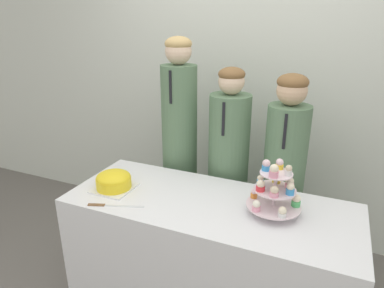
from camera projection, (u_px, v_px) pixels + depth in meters
The scene contains 8 objects.
wall_back at pixel (259, 75), 2.68m from camera, with size 9.00×0.06×2.70m.
table at pixel (208, 258), 2.08m from camera, with size 1.66×0.66×0.78m.
round_cake at pixel (114, 180), 2.09m from camera, with size 0.23×0.23×0.11m.
cake_knife at pixel (106, 205), 1.91m from camera, with size 0.31×0.12×0.01m.
cupcake_stand at pixel (275, 189), 1.79m from camera, with size 0.29×0.29×0.31m.
student_0 at pixel (180, 155), 2.55m from camera, with size 0.26×0.26×1.66m.
student_1 at pixel (228, 177), 2.44m from camera, with size 0.28×0.29×1.48m.
student_2 at pixel (282, 186), 2.30m from camera, with size 0.27×0.28×1.46m.
Camera 1 is at (0.59, -1.28, 1.77)m, focal length 32.00 mm.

